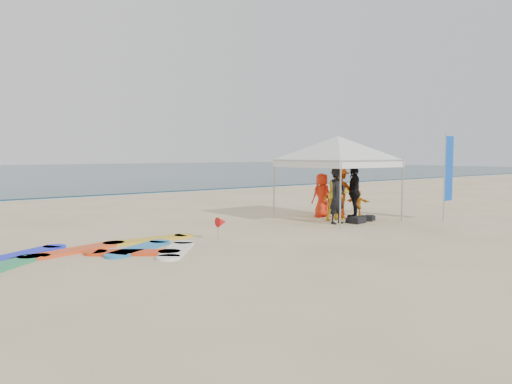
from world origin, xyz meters
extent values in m
plane|color=beige|center=(0.00, 0.00, 0.00)|extent=(120.00, 120.00, 0.00)
cube|color=silver|center=(0.00, 18.20, 0.00)|extent=(160.00, 1.20, 0.01)
imported|color=black|center=(3.68, 2.10, 0.95)|extent=(0.74, 0.53, 1.90)
imported|color=gold|center=(4.34, 2.66, 0.95)|extent=(1.00, 0.82, 1.91)
imported|color=#FF5D16|center=(4.99, 3.19, 0.95)|extent=(1.40, 1.09, 1.91)
imported|color=black|center=(5.17, 2.64, 0.97)|extent=(1.15, 1.12, 1.94)
imported|color=red|center=(4.59, 3.70, 0.82)|extent=(0.88, 0.65, 1.64)
imported|color=orange|center=(6.02, 3.19, 0.50)|extent=(0.60, 0.97, 1.00)
cylinder|color=#A5A5A8|center=(2.82, 4.41, 1.07)|extent=(0.05, 0.05, 2.14)
cylinder|color=#A5A5A8|center=(6.04, 4.41, 1.07)|extent=(0.05, 0.05, 2.14)
cylinder|color=#A5A5A8|center=(2.82, 1.19, 1.07)|extent=(0.05, 0.05, 2.14)
cylinder|color=#A5A5A8|center=(6.04, 1.19, 1.07)|extent=(0.05, 0.05, 2.14)
cube|color=white|center=(4.43, 1.19, 2.02)|extent=(3.32, 0.02, 0.24)
cube|color=white|center=(4.43, 4.41, 2.02)|extent=(3.32, 0.02, 0.24)
cube|color=white|center=(2.82, 2.80, 2.02)|extent=(0.02, 3.32, 0.24)
cube|color=white|center=(6.04, 2.80, 2.02)|extent=(0.02, 3.32, 0.24)
pyramid|color=white|center=(4.43, 2.80, 3.00)|extent=(4.55, 4.55, 0.86)
cylinder|color=#A5A5A8|center=(7.19, 0.27, 1.54)|extent=(0.04, 0.04, 3.08)
cube|color=#0B43B9|center=(7.45, 0.27, 1.85)|extent=(0.48, 0.03, 2.29)
cylinder|color=#A5A5A8|center=(-1.31, 1.90, 0.30)|extent=(0.02, 0.02, 0.60)
cone|color=red|center=(-1.19, 1.90, 0.50)|extent=(0.28, 0.28, 0.28)
cube|color=black|center=(4.33, 1.75, 0.11)|extent=(0.61, 0.44, 0.22)
cube|color=black|center=(5.15, 1.98, 0.09)|extent=(0.51, 0.39, 0.18)
cube|color=black|center=(4.33, 1.90, 0.08)|extent=(0.54, 0.45, 0.16)
cube|color=black|center=(5.10, 1.87, 0.10)|extent=(0.44, 0.41, 0.20)
cube|color=gold|center=(-2.84, 2.96, 0.04)|extent=(2.08, 0.60, 0.07)
cube|color=white|center=(-2.98, 1.23, 0.04)|extent=(1.61, 1.74, 0.07)
cube|color=#E8481B|center=(-4.84, 2.73, 0.04)|extent=(2.17, 1.07, 0.07)
cube|color=red|center=(-3.96, 1.60, 0.04)|extent=(1.72, 1.49, 0.07)
cube|color=#2379BE|center=(-3.61, 1.97, 0.04)|extent=(1.87, 1.40, 0.07)
cube|color=#1C2AEE|center=(-6.12, 2.94, 0.04)|extent=(2.09, 1.49, 0.07)
camera|label=1|loc=(-8.89, -9.37, 2.37)|focal=35.00mm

